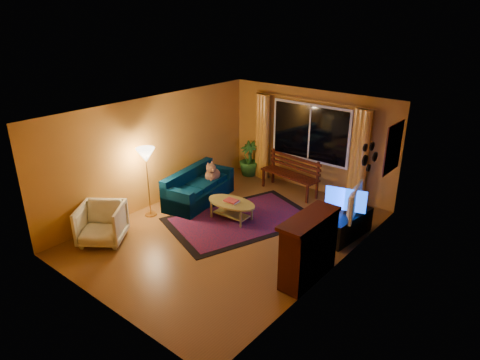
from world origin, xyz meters
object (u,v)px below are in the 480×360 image
Objects in this scene: floor_lamp at (148,182)px; tv_console at (348,226)px; bench at (289,183)px; sofa at (199,186)px; armchair at (101,222)px; coffee_table at (231,210)px.

floor_lamp is 4.26m from tv_console.
bench is at bearing 60.93° from floor_lamp.
armchair reaches higher than sofa.
sofa is 2.21× the size of armchair.
armchair reaches higher than tv_console.
sofa is 1.22m from coffee_table.
floor_lamp is at bearing -148.42° from tv_console.
bench is 2.42m from tv_console.
tv_console is at bearing 4.02° from armchair.
tv_console reaches higher than bench.
coffee_table is at bearing 33.06° from floor_lamp.
sofa is (-1.34, -1.79, 0.15)m from bench.
tv_console is (2.13, -1.14, 0.02)m from bench.
tv_console is (3.48, 0.66, -0.13)m from sofa.
floor_lamp is (-1.67, -3.00, 0.55)m from bench.
floor_lamp is at bearing -115.41° from sofa.
coffee_table is (-0.15, -2.01, -0.03)m from bench.
coffee_table is (1.51, 0.98, -0.57)m from floor_lamp.
armchair is at bearing -82.12° from floor_lamp.
bench is 1.27× the size of tv_console.
coffee_table is (1.33, 2.31, -0.22)m from armchair.
coffee_table is 2.45m from tv_console.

